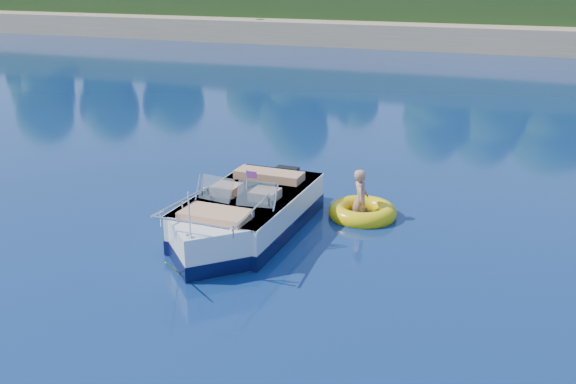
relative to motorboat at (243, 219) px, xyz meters
name	(u,v)px	position (x,y,z in m)	size (l,w,h in m)	color
ground	(109,325)	(-0.45, -3.77, -0.34)	(160.00, 160.00, 0.00)	#0A204A
shoreline	(485,8)	(-0.45, 60.01, 0.64)	(170.00, 59.00, 6.00)	#927455
motorboat	(243,219)	(0.00, 0.00, 0.00)	(1.93, 5.24, 1.74)	white
tow_tube	(363,212)	(1.93, 1.78, -0.24)	(1.59, 1.59, 0.38)	yellow
boy	(360,216)	(1.86, 1.81, -0.34)	(0.50, 0.33, 1.37)	tan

